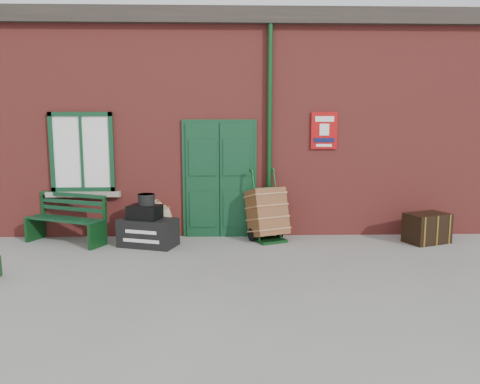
{
  "coord_description": "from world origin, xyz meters",
  "views": [
    {
      "loc": [
        -0.16,
        -7.47,
        2.19
      ],
      "look_at": [
        0.07,
        0.6,
        1.0
      ],
      "focal_mm": 35.0,
      "sensor_mm": 36.0,
      "label": 1
    }
  ],
  "objects_px": {
    "houdini_trunk": "(148,232)",
    "bench": "(68,217)",
    "dark_trunk": "(427,228)",
    "porter_trolley": "(267,213)"
  },
  "relations": [
    {
      "from": "porter_trolley",
      "to": "houdini_trunk",
      "type": "bearing_deg",
      "value": 166.31
    },
    {
      "from": "bench",
      "to": "houdini_trunk",
      "type": "height_order",
      "value": "bench"
    },
    {
      "from": "houdini_trunk",
      "to": "dark_trunk",
      "type": "bearing_deg",
      "value": 19.17
    },
    {
      "from": "houdini_trunk",
      "to": "dark_trunk",
      "type": "xyz_separation_m",
      "value": [
        5.11,
        0.1,
        0.03
      ]
    },
    {
      "from": "porter_trolley",
      "to": "dark_trunk",
      "type": "distance_m",
      "value": 2.96
    },
    {
      "from": "porter_trolley",
      "to": "dark_trunk",
      "type": "height_order",
      "value": "porter_trolley"
    },
    {
      "from": "houdini_trunk",
      "to": "bench",
      "type": "bearing_deg",
      "value": -172.65
    },
    {
      "from": "houdini_trunk",
      "to": "porter_trolley",
      "type": "xyz_separation_m",
      "value": [
        2.17,
        0.37,
        0.26
      ]
    },
    {
      "from": "porter_trolley",
      "to": "dark_trunk",
      "type": "bearing_deg",
      "value": -28.69
    },
    {
      "from": "bench",
      "to": "houdini_trunk",
      "type": "distance_m",
      "value": 1.56
    }
  ]
}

